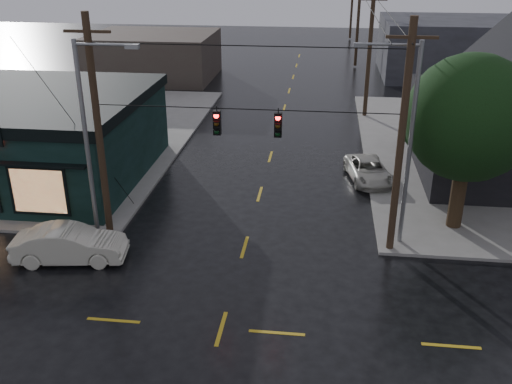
# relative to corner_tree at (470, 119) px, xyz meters

# --- Properties ---
(ground_plane) EXTENTS (160.00, 160.00, 0.00)m
(ground_plane) POSITION_rel_corner_tree_xyz_m (-9.75, -9.09, -5.48)
(ground_plane) COLOR black
(pizza_shop) EXTENTS (16.30, 12.34, 4.90)m
(pizza_shop) POSITION_rel_corner_tree_xyz_m (-24.75, 3.85, -2.92)
(pizza_shop) COLOR black
(pizza_shop) RESTS_ON ground
(corner_tree) EXTENTS (5.76, 5.76, 8.24)m
(corner_tree) POSITION_rel_corner_tree_xyz_m (0.00, 0.00, 0.00)
(corner_tree) COLOR black
(corner_tree) RESTS_ON ground
(utility_pole_nw) EXTENTS (2.00, 0.32, 10.15)m
(utility_pole_nw) POSITION_rel_corner_tree_xyz_m (-16.25, -2.59, -5.48)
(utility_pole_nw) COLOR black
(utility_pole_nw) RESTS_ON ground
(utility_pole_ne) EXTENTS (2.00, 0.32, 10.15)m
(utility_pole_ne) POSITION_rel_corner_tree_xyz_m (-3.25, -2.59, -5.48)
(utility_pole_ne) COLOR black
(utility_pole_ne) RESTS_ON ground
(utility_pole_far_a) EXTENTS (2.00, 0.32, 9.65)m
(utility_pole_far_a) POSITION_rel_corner_tree_xyz_m (-3.25, 18.91, -5.48)
(utility_pole_far_a) COLOR black
(utility_pole_far_a) RESTS_ON ground
(utility_pole_far_b) EXTENTS (2.00, 0.32, 9.15)m
(utility_pole_far_b) POSITION_rel_corner_tree_xyz_m (-3.25, 38.91, -5.48)
(utility_pole_far_b) COLOR black
(utility_pole_far_b) RESTS_ON ground
(utility_pole_far_c) EXTENTS (2.00, 0.32, 9.15)m
(utility_pole_far_c) POSITION_rel_corner_tree_xyz_m (-3.25, 58.91, -5.48)
(utility_pole_far_c) COLOR black
(utility_pole_far_c) RESTS_ON ground
(span_signal_assembly) EXTENTS (13.00, 0.48, 1.23)m
(span_signal_assembly) POSITION_rel_corner_tree_xyz_m (-9.66, -2.59, 0.22)
(span_signal_assembly) COLOR black
(span_signal_assembly) RESTS_ON ground
(streetlight_nw) EXTENTS (5.40, 0.30, 9.15)m
(streetlight_nw) POSITION_rel_corner_tree_xyz_m (-16.55, -3.29, -5.48)
(streetlight_nw) COLOR gray
(streetlight_nw) RESTS_ON ground
(streetlight_ne) EXTENTS (5.40, 0.30, 9.15)m
(streetlight_ne) POSITION_rel_corner_tree_xyz_m (-2.75, -1.89, -5.48)
(streetlight_ne) COLOR gray
(streetlight_ne) RESTS_ON ground
(bg_building_west) EXTENTS (12.00, 10.00, 4.40)m
(bg_building_west) POSITION_rel_corner_tree_xyz_m (-23.75, 30.91, -3.28)
(bg_building_west) COLOR #3D312C
(bg_building_west) RESTS_ON ground
(bg_building_east) EXTENTS (14.00, 12.00, 5.60)m
(bg_building_east) POSITION_rel_corner_tree_xyz_m (6.25, 35.91, -2.68)
(bg_building_east) COLOR #27272C
(bg_building_east) RESTS_ON ground
(sedan_cream) EXTENTS (4.98, 2.33, 1.58)m
(sedan_cream) POSITION_rel_corner_tree_xyz_m (-17.04, -5.16, -4.69)
(sedan_cream) COLOR beige
(sedan_cream) RESTS_ON ground
(suv_silver) EXTENTS (2.95, 4.88, 1.27)m
(suv_silver) POSITION_rel_corner_tree_xyz_m (-3.75, 5.62, -4.85)
(suv_silver) COLOR #B7B4A9
(suv_silver) RESTS_ON ground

